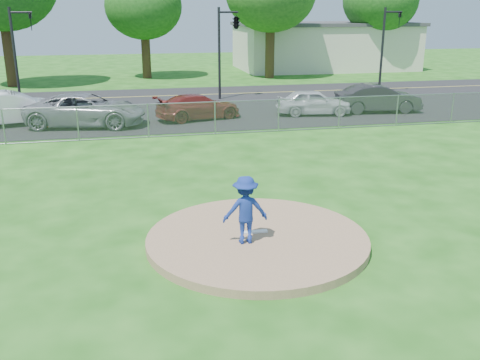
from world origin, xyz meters
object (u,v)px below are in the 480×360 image
at_px(pitcher, 245,210).
at_px(traffic_signal_center, 234,24).
at_px(traffic_signal_right, 386,43).
at_px(traffic_cone, 50,120).
at_px(traffic_signal_left, 18,48).
at_px(parked_car_gray, 86,110).
at_px(commercial_building, 324,46).
at_px(parked_car_white, 12,108).
at_px(parked_car_darkred, 198,107).
at_px(parked_car_charcoal, 378,98).
at_px(parked_car_pearl, 314,102).

bearing_deg(pitcher, traffic_signal_center, -98.79).
relative_size(traffic_signal_right, traffic_cone, 8.31).
distance_m(traffic_signal_left, parked_car_gray, 8.31).
distance_m(commercial_building, traffic_signal_right, 16.14).
relative_size(parked_car_white, parked_car_darkred, 1.12).
relative_size(parked_car_gray, parked_car_darkred, 1.28).
relative_size(traffic_signal_right, parked_car_charcoal, 1.21).
height_order(traffic_cone, parked_car_pearl, parked_car_pearl).
height_order(parked_car_gray, parked_car_charcoal, parked_car_gray).
relative_size(traffic_cone, parked_car_gray, 0.12).
bearing_deg(traffic_cone, traffic_signal_left, 108.21).
bearing_deg(parked_car_white, parked_car_charcoal, -105.89).
xyz_separation_m(traffic_cone, parked_car_charcoal, (17.32, 0.23, 0.42)).
height_order(commercial_building, traffic_signal_left, traffic_signal_left).
bearing_deg(parked_car_pearl, parked_car_charcoal, -81.31).
xyz_separation_m(parked_car_white, parked_car_charcoal, (19.14, -0.62, -0.06)).
relative_size(traffic_signal_left, parked_car_white, 1.13).
distance_m(traffic_signal_center, parked_car_pearl, 8.10).
bearing_deg(parked_car_darkred, parked_car_charcoal, -106.04).
distance_m(traffic_signal_center, parked_car_charcoal, 10.09).
relative_size(traffic_cone, parked_car_darkred, 0.15).
xyz_separation_m(pitcher, parked_car_gray, (-4.46, 15.44, -0.22)).
height_order(commercial_building, pitcher, commercial_building).
distance_m(parked_car_gray, parked_car_pearl, 11.84).
xyz_separation_m(commercial_building, pitcher, (-16.37, -38.30, -1.15)).
distance_m(traffic_signal_center, pitcher, 23.00).
bearing_deg(parked_car_gray, traffic_cone, 93.80).
bearing_deg(traffic_signal_left, parked_car_darkred, -33.55).
height_order(pitcher, parked_car_pearl, pitcher).
relative_size(commercial_building, traffic_signal_left, 2.93).
height_order(parked_car_gray, parked_car_darkred, parked_car_gray).
height_order(traffic_signal_center, traffic_cone, traffic_signal_center).
bearing_deg(parked_car_white, parked_car_pearl, -106.29).
relative_size(traffic_signal_right, parked_car_white, 1.13).
distance_m(parked_car_pearl, parked_car_charcoal, 3.74).
xyz_separation_m(traffic_signal_right, traffic_cone, (-20.81, -6.65, -3.02)).
distance_m(traffic_cone, parked_car_charcoal, 17.33).
bearing_deg(pitcher, traffic_signal_left, -67.15).
xyz_separation_m(pitcher, parked_car_pearl, (7.37, 15.89, -0.32)).
xyz_separation_m(parked_car_darkred, parked_car_pearl, (6.25, -0.10, 0.04)).
distance_m(pitcher, parked_car_pearl, 17.52).
bearing_deg(commercial_building, traffic_signal_right, -96.29).
bearing_deg(parked_car_pearl, traffic_signal_left, 76.80).
bearing_deg(traffic_signal_left, parked_car_charcoal, -18.22).
distance_m(traffic_signal_center, parked_car_darkred, 8.11).
relative_size(traffic_signal_center, parked_car_darkred, 1.26).
bearing_deg(parked_car_charcoal, traffic_signal_right, -22.78).
bearing_deg(commercial_building, traffic_cone, -134.90).
bearing_deg(traffic_signal_left, pitcher, -69.37).
distance_m(traffic_signal_left, traffic_signal_right, 23.00).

